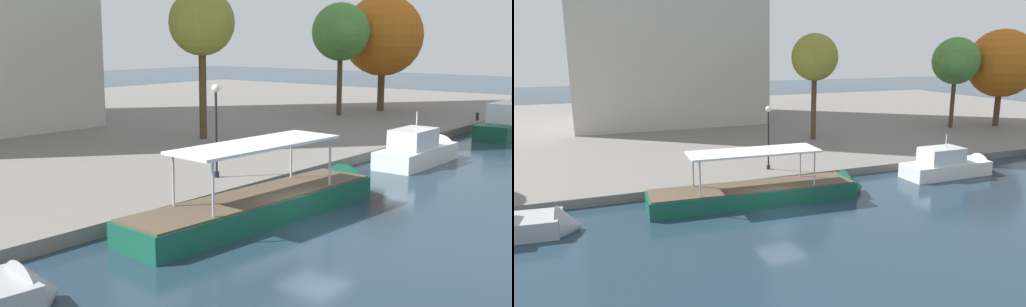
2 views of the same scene
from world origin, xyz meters
The scene contains 8 objects.
ground_plane centered at (0.00, 0.00, 0.00)m, with size 220.00×220.00×0.00m, color #1E3342.
dock_promenade centered at (0.00, 32.85, 0.29)m, with size 120.00×55.00×0.58m, color slate.
tour_boat_2 centered at (0.15, 2.33, 0.39)m, with size 14.13×3.47×4.24m.
motor_yacht_3 centered at (15.16, 2.65, 0.60)m, with size 7.79×2.36×3.97m.
lamp_post centered at (2.34, 7.56, 3.53)m, with size 0.42×0.42×4.67m.
tree_0 centered at (34.24, 16.06, 7.94)m, with size 7.71×7.63×10.97m.
tree_2 centered at (28.50, 16.83, 7.96)m, with size 5.16×5.14×10.02m.
tree_4 centered at (10.91, 17.01, 8.57)m, with size 4.51×4.51×10.21m.
Camera 2 is at (-10.33, -23.13, 9.17)m, focal length 32.51 mm.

